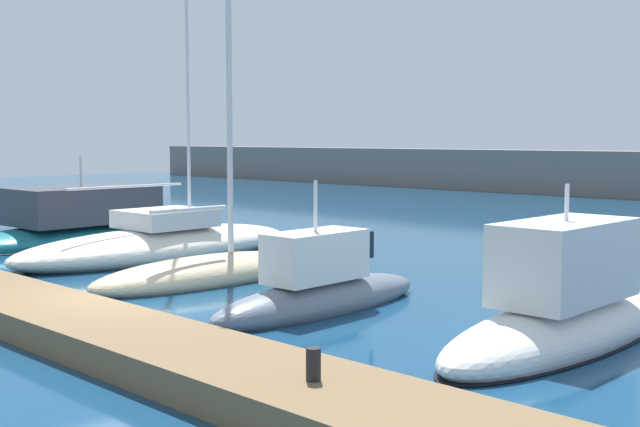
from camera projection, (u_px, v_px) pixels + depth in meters
name	position (u px, v px, depth m)	size (l,w,h in m)	color
ground_plane	(128.00, 319.00, 16.60)	(120.00, 120.00, 0.00)	navy
dock_pier	(58.00, 319.00, 15.47)	(28.51, 2.12, 0.52)	brown
motorboat_teal_nearest	(87.00, 225.00, 28.99)	(3.68, 10.51, 3.39)	#19707F
sailboat_ivory_second	(161.00, 243.00, 25.32)	(3.54, 10.08, 19.83)	silver
sailboat_sand_third	(209.00, 267.00, 20.92)	(2.26, 6.89, 14.74)	beige
motorboat_slate_fourth	(321.00, 289.00, 17.43)	(1.64, 6.14, 3.09)	slate
motorboat_white_fifth	(565.00, 312.00, 14.75)	(2.14, 7.50, 3.26)	white
dock_bollard	(313.00, 364.00, 10.63)	(0.20, 0.20, 0.44)	black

